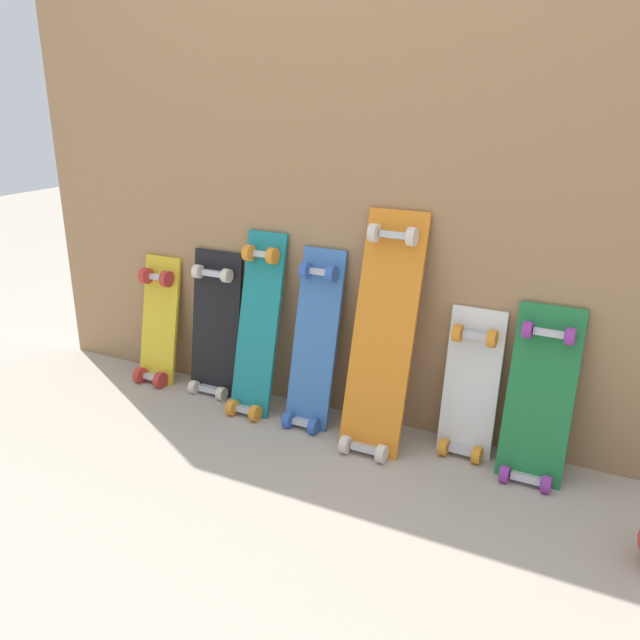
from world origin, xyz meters
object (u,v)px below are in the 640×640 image
Objects in this scene: skateboard_yellow at (158,327)px; skateboard_green at (538,405)px; skateboard_black at (215,332)px; skateboard_white at (470,392)px; skateboard_blue at (314,348)px; skateboard_orange at (382,343)px; skateboard_teal at (257,333)px.

skateboard_green is at bearing -0.89° from skateboard_yellow.
skateboard_white is at bearing -0.19° from skateboard_black.
skateboard_white is at bearing 0.57° from skateboard_yellow.
skateboard_orange is at bearing -6.76° from skateboard_blue.
skateboard_white is at bearing 170.67° from skateboard_green.
skateboard_white is (0.60, 0.04, -0.07)m from skateboard_blue.
skateboard_black is 0.87× the size of skateboard_teal.
skateboard_blue is at bearing -1.98° from skateboard_yellow.
skateboard_teal is 0.85m from skateboard_white.
skateboard_teal is at bearing -12.16° from skateboard_black.
skateboard_yellow is 0.83× the size of skateboard_blue.
skateboard_orange is (0.54, -0.03, 0.06)m from skateboard_teal.
skateboard_green reaches higher than skateboard_yellow.
skateboard_orange is 1.41× the size of skateboard_green.
skateboard_orange is 1.54× the size of skateboard_white.
skateboard_blue is 0.82× the size of skateboard_orange.
skateboard_teal reaches higher than skateboard_white.
skateboard_blue is 0.60m from skateboard_white.
skateboard_green is at bearing 3.81° from skateboard_orange.
skateboard_green is (0.24, -0.04, 0.02)m from skateboard_white.
skateboard_blue reaches higher than skateboard_black.
skateboard_black is 0.91× the size of skateboard_blue.
skateboard_green is (0.55, 0.04, -0.14)m from skateboard_orange.
skateboard_black is 0.74× the size of skateboard_orange.
skateboard_teal is 1.09m from skateboard_green.
skateboard_teal is at bearing -179.51° from skateboard_green.
skateboard_teal is at bearing -176.74° from skateboard_white.
skateboard_yellow is 0.79× the size of skateboard_teal.
skateboard_black is 0.25m from skateboard_teal.
skateboard_orange is (0.29, -0.03, 0.08)m from skateboard_blue.
skateboard_yellow is at bearing -179.43° from skateboard_white.
skateboard_white is (0.85, 0.05, -0.09)m from skateboard_teal.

